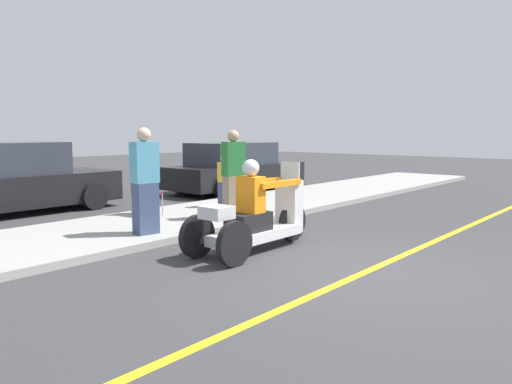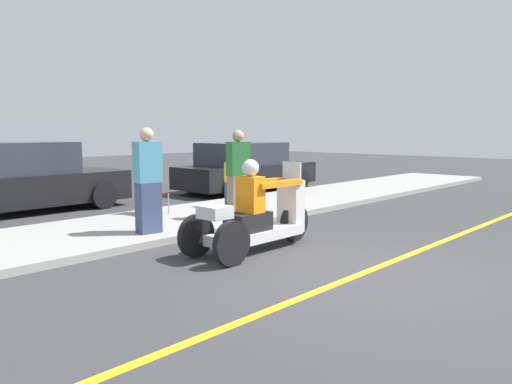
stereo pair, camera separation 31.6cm
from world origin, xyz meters
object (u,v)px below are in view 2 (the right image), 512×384
object	(u,v)px
spectator_near_curb	(148,183)
folding_chair_curbside	(150,190)
parked_car_lot_right	(246,168)
spectator_with_child	(231,182)
motorcycle_trike	(256,219)
parked_car_lot_left	(22,180)
spectator_by_tree	(238,176)

from	to	relation	value
spectator_near_curb	folding_chair_curbside	xyz separation A→B (m)	(1.18, 1.63, -0.36)
spectator_near_curb	parked_car_lot_right	xyz separation A→B (m)	(6.17, 3.63, -0.28)
spectator_with_child	folding_chair_curbside	xyz separation A→B (m)	(-1.86, 0.52, -0.06)
spectator_with_child	motorcycle_trike	bearing A→B (deg)	-128.39
parked_car_lot_right	parked_car_lot_left	distance (m)	6.49
motorcycle_trike	spectator_near_curb	xyz separation A→B (m)	(-0.67, 1.88, 0.48)
spectator_by_tree	folding_chair_curbside	bearing A→B (deg)	118.01
spectator_near_curb	folding_chair_curbside	world-z (taller)	spectator_near_curb
motorcycle_trike	spectator_by_tree	world-z (taller)	spectator_by_tree
spectator_by_tree	parked_car_lot_left	size ratio (longest dim) A/B	0.39
spectator_by_tree	spectator_near_curb	world-z (taller)	spectator_near_curb
motorcycle_trike	parked_car_lot_left	bearing A→B (deg)	98.31
spectator_near_curb	parked_car_lot_left	size ratio (longest dim) A/B	0.39
motorcycle_trike	spectator_with_child	distance (m)	3.83
spectator_with_child	parked_car_lot_right	distance (m)	4.01
parked_car_lot_left	motorcycle_trike	bearing A→B (deg)	-81.69
spectator_by_tree	motorcycle_trike	bearing A→B (deg)	-128.22
spectator_by_tree	parked_car_lot_right	xyz separation A→B (m)	(4.08, 3.71, -0.26)
parked_car_lot_right	parked_car_lot_left	xyz separation A→B (m)	(-6.43, 0.90, 0.04)
spectator_with_child	folding_chair_curbside	distance (m)	1.94
spectator_near_curb	folding_chair_curbside	distance (m)	2.05
folding_chair_curbside	parked_car_lot_right	xyz separation A→B (m)	(4.99, 2.00, 0.08)
parked_car_lot_left	parked_car_lot_right	bearing A→B (deg)	-7.98
spectator_by_tree	parked_car_lot_left	world-z (taller)	spectator_by_tree
spectator_by_tree	parked_car_lot_left	xyz separation A→B (m)	(-2.36, 4.61, -0.22)
parked_car_lot_right	spectator_near_curb	bearing A→B (deg)	-149.52
spectator_with_child	spectator_by_tree	size ratio (longest dim) A/B	0.67
spectator_by_tree	parked_car_lot_right	bearing A→B (deg)	42.29
motorcycle_trike	parked_car_lot_right	xyz separation A→B (m)	(5.50, 5.51, 0.20)
spectator_near_curb	parked_car_lot_right	distance (m)	7.16
spectator_by_tree	folding_chair_curbside	world-z (taller)	spectator_by_tree
parked_car_lot_left	spectator_near_curb	bearing A→B (deg)	-86.67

